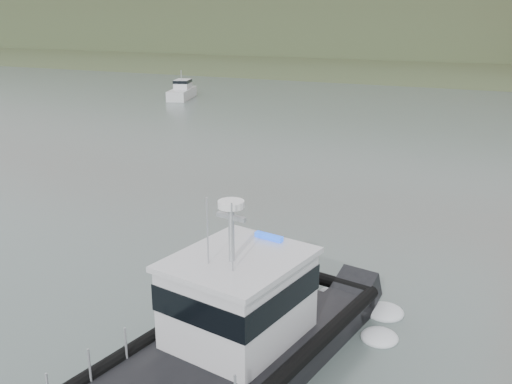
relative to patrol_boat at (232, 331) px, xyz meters
The scene contains 4 objects.
ground 6.86m from the patrol_boat, 145.22° to the left, with size 400.00×400.00×0.00m, color #52625C.
headlands 129.56m from the patrol_boat, 92.44° to the left, with size 500.00×105.36×27.12m.
patrol_boat is the anchor object (origin of this frame).
motorboat 59.89m from the patrol_boat, 123.05° to the left, with size 4.12×7.18×3.75m.
Camera 1 is at (12.45, -17.28, 10.62)m, focal length 40.00 mm.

